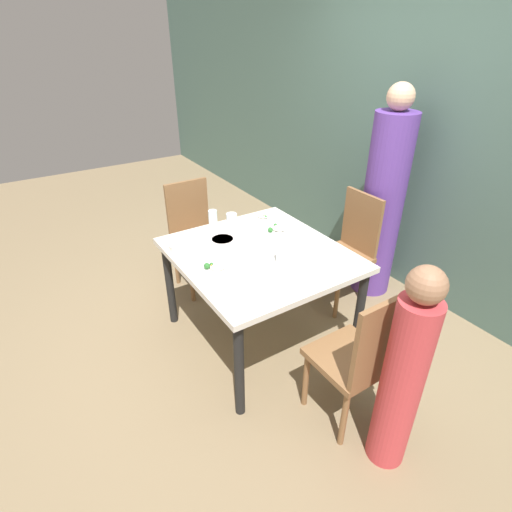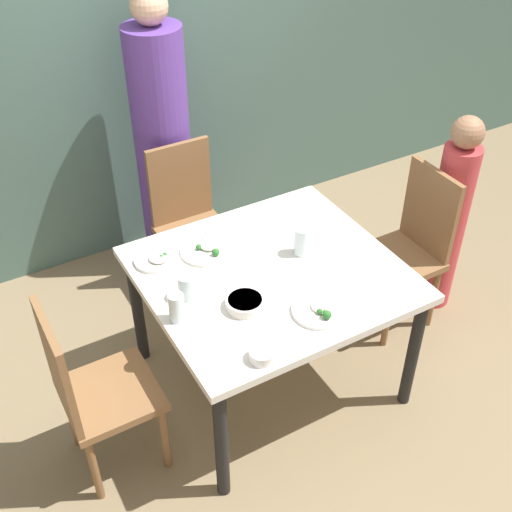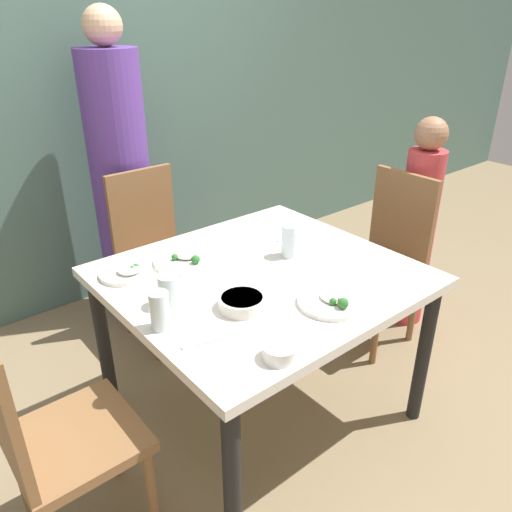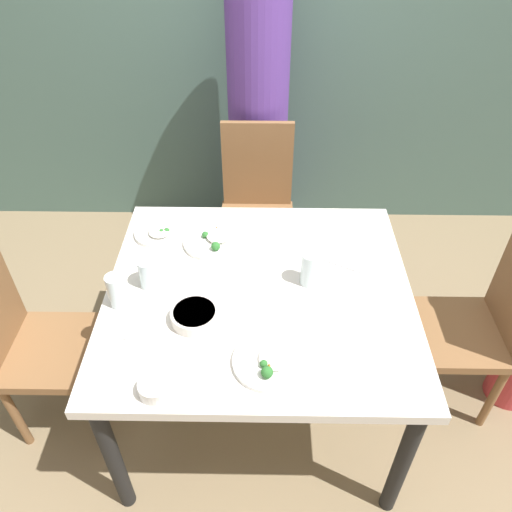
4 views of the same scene
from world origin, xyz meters
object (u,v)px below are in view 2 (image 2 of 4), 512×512
(glass_water_tall, at_px, (187,287))
(chair_adult_spot, at_px, (190,220))
(person_child, at_px, (448,220))
(bowl_curry, at_px, (245,303))
(chair_child_spot, at_px, (409,245))
(person_adult, at_px, (163,150))
(plate_rice_adult, at_px, (320,310))

(glass_water_tall, bearing_deg, chair_adult_spot, 65.14)
(person_child, height_order, bowl_curry, person_child)
(bowl_curry, xyz_separation_m, glass_water_tall, (-0.19, 0.18, 0.04))
(person_child, relative_size, bowl_curry, 7.10)
(chair_child_spot, height_order, person_adult, person_adult)
(person_child, bearing_deg, bowl_curry, -171.43)
(plate_rice_adult, bearing_deg, chair_adult_spot, 92.68)
(person_child, distance_m, glass_water_tall, 1.63)
(chair_adult_spot, relative_size, glass_water_tall, 7.73)
(chair_child_spot, xyz_separation_m, person_child, (0.27, -0.00, 0.08))
(person_adult, relative_size, plate_rice_adult, 7.10)
(person_child, distance_m, plate_rice_adult, 1.24)
(person_adult, bearing_deg, chair_child_spot, -50.78)
(person_adult, distance_m, plate_rice_adult, 1.57)
(chair_adult_spot, distance_m, plate_rice_adult, 1.26)
(chair_adult_spot, relative_size, plate_rice_adult, 3.88)
(person_adult, xyz_separation_m, glass_water_tall, (-0.40, -1.19, -0.01))
(person_child, bearing_deg, plate_rice_adult, -160.73)
(chair_child_spot, xyz_separation_m, glass_water_tall, (-1.35, -0.03, 0.29))
(chair_child_spot, xyz_separation_m, person_adult, (-0.95, 1.16, 0.30))
(chair_child_spot, height_order, plate_rice_adult, chair_child_spot)
(chair_child_spot, distance_m, glass_water_tall, 1.38)
(chair_adult_spot, distance_m, person_child, 1.47)
(chair_child_spot, distance_m, bowl_curry, 1.20)
(chair_adult_spot, distance_m, chair_child_spot, 1.26)
(person_child, height_order, plate_rice_adult, person_child)
(person_adult, height_order, glass_water_tall, person_adult)
(person_adult, height_order, plate_rice_adult, person_adult)
(chair_adult_spot, bearing_deg, person_child, -34.31)
(chair_adult_spot, bearing_deg, glass_water_tall, -114.86)
(person_adult, bearing_deg, glass_water_tall, -108.51)
(person_child, bearing_deg, chair_adult_spot, 145.69)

